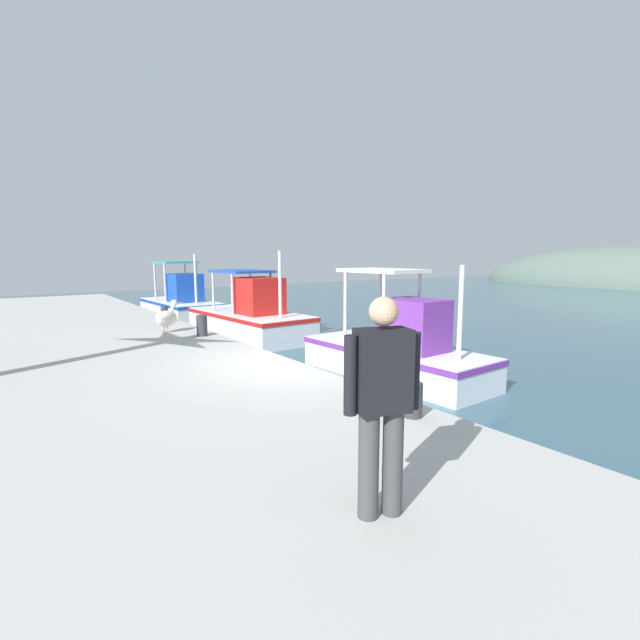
{
  "coord_description": "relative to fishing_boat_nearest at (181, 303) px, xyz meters",
  "views": [
    {
      "loc": [
        7.23,
        -4.61,
        2.82
      ],
      "look_at": [
        -2.91,
        2.62,
        1.02
      ],
      "focal_mm": 26.03,
      "sensor_mm": 36.0,
      "label": 1
    }
  ],
  "objects": [
    {
      "name": "distant_hill_second",
      "position": [
        2.66,
        37.68,
        -0.63
      ],
      "size": [
        25.31,
        9.1,
        6.99
      ],
      "primitive_type": "ellipsoid",
      "color": "#596B60",
      "rests_on": "ground"
    },
    {
      "name": "fishing_boat_nearest",
      "position": [
        0.0,
        0.0,
        0.0
      ],
      "size": [
        4.95,
        2.3,
        2.79
      ],
      "color": "white",
      "rests_on": "ground"
    },
    {
      "name": "fishing_boat_second",
      "position": [
        6.53,
        0.13,
        0.05
      ],
      "size": [
        5.16,
        2.44,
        2.9
      ],
      "color": "white",
      "rests_on": "ground"
    },
    {
      "name": "fishing_boat_third",
      "position": [
        13.02,
        0.52,
        -0.02
      ],
      "size": [
        4.74,
        1.91,
        2.59
      ],
      "color": "white",
      "rests_on": "ground"
    },
    {
      "name": "pelican",
      "position": [
        8.53,
        -3.28,
        0.57
      ],
      "size": [
        0.6,
        0.95,
        0.82
      ],
      "color": "tan",
      "rests_on": "quay_pier"
    },
    {
      "name": "fisherman_standing",
      "position": [
        17.95,
        -4.57,
        1.11
      ],
      "size": [
        0.36,
        0.58,
        1.71
      ],
      "color": "#3F3F42",
      "rests_on": "quay_pier"
    },
    {
      "name": "mooring_bollard_nearest",
      "position": [
        6.6,
        -2.74,
        0.41
      ],
      "size": [
        0.21,
        0.21,
        0.47
      ],
      "primitive_type": "cylinder",
      "color": "#333338",
      "rests_on": "quay_pier"
    },
    {
      "name": "mooring_bollard_second",
      "position": [
        9.57,
        -2.74,
        0.43
      ],
      "size": [
        0.26,
        0.26,
        0.52
      ],
      "primitive_type": "cylinder",
      "color": "#333338",
      "rests_on": "quay_pier"
    },
    {
      "name": "mooring_bollard_third",
      "position": [
        16.57,
        -2.74,
        0.39
      ],
      "size": [
        0.23,
        0.23,
        0.43
      ],
      "primitive_type": "cylinder",
      "color": "#333338",
      "rests_on": "quay_pier"
    }
  ]
}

